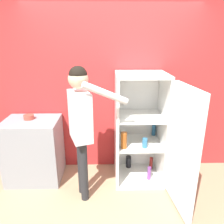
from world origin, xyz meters
TOP-DOWN VIEW (x-y plane):
  - ground_plane at (0.00, 0.00)m, footprint 12.00×12.00m
  - wall_back at (0.00, 0.98)m, footprint 7.00×0.06m
  - refrigerator at (0.48, 0.51)m, footprint 0.81×1.34m
  - person at (-0.40, 0.20)m, footprint 0.74×0.49m
  - counter at (-1.16, 0.63)m, footprint 0.77×0.61m
  - bowl at (-1.20, 0.68)m, footprint 0.14×0.14m

SIDE VIEW (x-z plane):
  - ground_plane at x=0.00m, z-range 0.00..0.00m
  - counter at x=-1.16m, z-range 0.00..0.93m
  - refrigerator at x=0.48m, z-range -0.01..1.58m
  - bowl at x=-1.20m, z-range 0.93..0.99m
  - person at x=-0.40m, z-range 0.27..2.01m
  - wall_back at x=0.00m, z-range 0.00..2.55m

